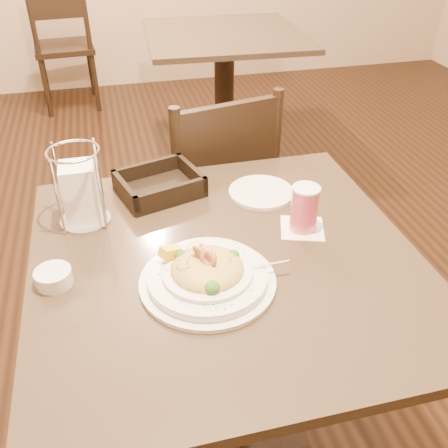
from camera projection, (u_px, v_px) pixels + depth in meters
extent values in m
plane|color=black|center=(225.00, 441.00, 1.60)|extent=(7.00, 7.00, 0.00)
cylinder|color=black|center=(226.00, 438.00, 1.59)|extent=(0.52, 0.52, 0.03)
cylinder|color=black|center=(226.00, 363.00, 1.39)|extent=(0.12, 0.12, 0.69)
cube|color=#463827|center=(226.00, 262.00, 1.18)|extent=(0.90, 0.90, 0.03)
cylinder|color=black|center=(224.00, 149.00, 3.30)|extent=(0.52, 0.52, 0.03)
cylinder|color=black|center=(224.00, 96.00, 3.10)|extent=(0.12, 0.12, 0.69)
cube|color=#463827|center=(224.00, 35.00, 2.89)|extent=(0.94, 0.94, 0.03)
cube|color=black|center=(207.00, 202.00, 1.94)|extent=(0.50, 0.50, 0.04)
cylinder|color=black|center=(228.00, 217.00, 2.27)|extent=(0.04, 0.04, 0.43)
cylinder|color=black|center=(153.00, 238.00, 2.14)|extent=(0.04, 0.04, 0.43)
cylinder|color=black|center=(268.00, 262.00, 2.01)|extent=(0.04, 0.04, 0.43)
cylinder|color=black|center=(185.00, 288.00, 1.88)|extent=(0.04, 0.04, 0.43)
cylinder|color=black|center=(275.00, 154.00, 1.73)|extent=(0.04, 0.04, 0.46)
cylinder|color=black|center=(178.00, 176.00, 1.60)|extent=(0.04, 0.04, 0.46)
cube|color=black|center=(228.00, 137.00, 1.61)|extent=(0.36, 0.10, 0.22)
cube|color=black|center=(64.00, 47.00, 3.73)|extent=(0.45, 0.45, 0.04)
cylinder|color=black|center=(91.00, 69.00, 4.05)|extent=(0.04, 0.04, 0.43)
cylinder|color=black|center=(45.00, 74.00, 3.95)|extent=(0.04, 0.04, 0.43)
cylinder|color=black|center=(96.00, 83.00, 3.77)|extent=(0.04, 0.04, 0.43)
cylinder|color=black|center=(46.00, 88.00, 3.67)|extent=(0.04, 0.04, 0.43)
cylinder|color=black|center=(86.00, 15.00, 3.49)|extent=(0.04, 0.04, 0.46)
cylinder|color=black|center=(32.00, 19.00, 3.40)|extent=(0.04, 0.04, 0.46)
cube|color=black|center=(56.00, 2.00, 3.39)|extent=(0.36, 0.06, 0.22)
cylinder|color=white|center=(208.00, 281.00, 1.09)|extent=(0.30, 0.30, 0.01)
cylinder|color=white|center=(208.00, 276.00, 1.08)|extent=(0.26, 0.26, 0.02)
cylinder|color=white|center=(207.00, 271.00, 1.07)|extent=(0.20, 0.20, 0.01)
ellipsoid|color=#B89A43|center=(207.00, 269.00, 1.07)|extent=(0.16, 0.16, 0.06)
cube|color=yellow|center=(170.00, 252.00, 1.10)|extent=(0.06, 0.05, 0.04)
cube|color=silver|center=(265.00, 265.00, 1.09)|extent=(0.11, 0.01, 0.01)
cube|color=silver|center=(238.00, 268.00, 1.08)|extent=(0.03, 0.02, 0.00)
torus|color=#B89A43|center=(225.00, 261.00, 1.07)|extent=(0.04, 0.04, 0.02)
torus|color=#B89A43|center=(227.00, 260.00, 1.07)|extent=(0.05, 0.05, 0.01)
torus|color=#B89A43|center=(209.00, 262.00, 1.06)|extent=(0.06, 0.05, 0.03)
torus|color=#B89A43|center=(193.00, 280.00, 1.02)|extent=(0.04, 0.04, 0.02)
torus|color=#B89A43|center=(219.00, 262.00, 1.08)|extent=(0.03, 0.04, 0.03)
torus|color=#B89A43|center=(199.00, 260.00, 1.08)|extent=(0.04, 0.04, 0.01)
torus|color=#B89A43|center=(217.00, 259.00, 1.09)|extent=(0.02, 0.03, 0.02)
torus|color=#B89A43|center=(208.00, 261.00, 1.06)|extent=(0.04, 0.04, 0.01)
torus|color=#B89A43|center=(206.00, 273.00, 1.04)|extent=(0.04, 0.04, 0.02)
torus|color=#B89A43|center=(211.00, 273.00, 1.05)|extent=(0.03, 0.03, 0.02)
torus|color=#B89A43|center=(207.00, 263.00, 1.06)|extent=(0.05, 0.05, 0.03)
torus|color=#B89A43|center=(201.00, 269.00, 1.05)|extent=(0.04, 0.04, 0.02)
torus|color=#B89A43|center=(203.00, 268.00, 1.05)|extent=(0.03, 0.03, 0.02)
torus|color=#B89A43|center=(184.00, 265.00, 1.05)|extent=(0.03, 0.03, 0.01)
torus|color=#B89A43|center=(211.00, 263.00, 1.06)|extent=(0.05, 0.05, 0.02)
torus|color=#B89A43|center=(205.00, 264.00, 1.06)|extent=(0.05, 0.05, 0.02)
torus|color=#B89A43|center=(194.00, 250.00, 1.10)|extent=(0.05, 0.05, 0.03)
torus|color=#B89A43|center=(193.00, 262.00, 1.06)|extent=(0.03, 0.03, 0.03)
torus|color=#B89A43|center=(202.00, 264.00, 1.06)|extent=(0.05, 0.05, 0.02)
torus|color=#B89A43|center=(191.00, 257.00, 1.10)|extent=(0.05, 0.05, 0.01)
torus|color=#E89B72|center=(199.00, 252.00, 1.06)|extent=(0.04, 0.04, 0.04)
torus|color=#E89B72|center=(208.00, 256.00, 1.05)|extent=(0.03, 0.04, 0.04)
torus|color=#E89B72|center=(204.00, 252.00, 1.06)|extent=(0.02, 0.04, 0.04)
torus|color=#E89B72|center=(205.00, 255.00, 1.05)|extent=(0.03, 0.04, 0.04)
torus|color=#E89B72|center=(209.00, 258.00, 1.04)|extent=(0.04, 0.03, 0.04)
torus|color=#E89B72|center=(204.00, 253.00, 1.06)|extent=(0.03, 0.04, 0.04)
torus|color=#E89B72|center=(212.00, 258.00, 1.04)|extent=(0.02, 0.04, 0.04)
ellipsoid|color=#245613|center=(233.00, 255.00, 1.10)|extent=(0.03, 0.03, 0.02)
ellipsoid|color=#245613|center=(182.00, 255.00, 1.10)|extent=(0.03, 0.03, 0.02)
ellipsoid|color=#245613|center=(212.00, 287.00, 1.01)|extent=(0.03, 0.03, 0.02)
cube|color=#266619|center=(208.00, 243.00, 1.16)|extent=(0.00, 0.00, 0.00)
cube|color=#266619|center=(205.00, 305.00, 0.99)|extent=(0.00, 0.00, 0.00)
cube|color=#266619|center=(183.00, 246.00, 1.15)|extent=(0.00, 0.00, 0.00)
cube|color=#266619|center=(163.00, 263.00, 1.10)|extent=(0.00, 0.00, 0.00)
cube|color=#266619|center=(213.00, 305.00, 0.99)|extent=(0.00, 0.00, 0.00)
cube|color=#266619|center=(159.00, 275.00, 1.07)|extent=(0.00, 0.00, 0.00)
cube|color=#266619|center=(232.00, 305.00, 0.99)|extent=(0.00, 0.00, 0.00)
cube|color=#266619|center=(225.00, 309.00, 0.98)|extent=(0.00, 0.00, 0.00)
cube|color=#266619|center=(252.00, 291.00, 1.03)|extent=(0.00, 0.00, 0.00)
cube|color=#266619|center=(181.00, 301.00, 1.00)|extent=(0.00, 0.00, 0.00)
cube|color=#266619|center=(235.00, 244.00, 1.16)|extent=(0.00, 0.00, 0.00)
cube|color=#266619|center=(244.00, 251.00, 1.14)|extent=(0.00, 0.00, 0.00)
cube|color=#266619|center=(216.00, 308.00, 0.99)|extent=(0.00, 0.00, 0.00)
cube|color=white|center=(302.00, 228.00, 1.26)|extent=(0.13, 0.13, 0.00)
cylinder|color=#EE5478|center=(304.00, 209.00, 1.23)|extent=(0.07, 0.07, 0.12)
cylinder|color=white|center=(306.00, 188.00, 1.20)|extent=(0.07, 0.07, 0.01)
cube|color=black|center=(160.00, 190.00, 1.41)|extent=(0.26, 0.23, 0.02)
cube|color=black|center=(191.00, 172.00, 1.43)|extent=(0.06, 0.17, 0.04)
cube|color=black|center=(125.00, 190.00, 1.35)|extent=(0.06, 0.17, 0.04)
cube|color=black|center=(148.00, 169.00, 1.45)|extent=(0.21, 0.07, 0.04)
cube|color=black|center=(172.00, 194.00, 1.33)|extent=(0.21, 0.07, 0.04)
cylinder|color=silver|center=(86.00, 220.00, 1.29)|extent=(0.13, 0.13, 0.01)
torus|color=silver|center=(73.00, 151.00, 1.18)|extent=(0.13, 0.13, 0.01)
cube|color=white|center=(81.00, 193.00, 1.25)|extent=(0.10, 0.10, 0.16)
cylinder|color=silver|center=(58.00, 199.00, 1.18)|extent=(0.01, 0.01, 0.20)
cylinder|color=silver|center=(101.00, 193.00, 1.20)|extent=(0.01, 0.01, 0.20)
cylinder|color=silver|center=(59.00, 178.00, 1.26)|extent=(0.01, 0.01, 0.20)
cylinder|color=silver|center=(99.00, 174.00, 1.28)|extent=(0.01, 0.01, 0.20)
cylinder|color=white|center=(261.00, 192.00, 1.40)|extent=(0.23, 0.23, 0.01)
cylinder|color=white|center=(54.00, 277.00, 1.08)|extent=(0.09, 0.09, 0.04)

